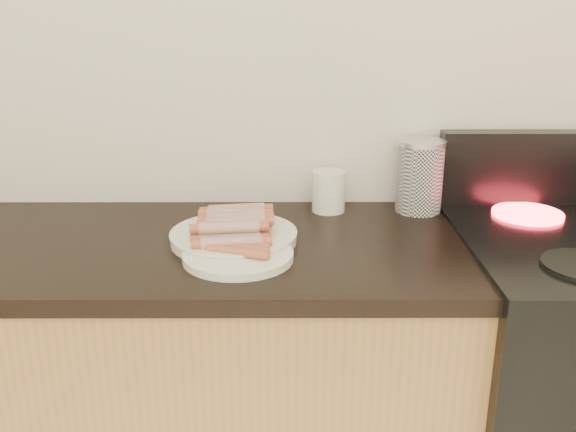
{
  "coord_description": "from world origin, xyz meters",
  "views": [
    {
      "loc": [
        -0.02,
        0.27,
        1.45
      ],
      "look_at": [
        -0.02,
        1.62,
        0.99
      ],
      "focal_mm": 40.0,
      "sensor_mm": 36.0,
      "label": 1
    }
  ],
  "objects_px": {
    "main_plate": "(234,238)",
    "canister": "(420,176)",
    "side_plate": "(238,256)",
    "mug": "(329,191)"
  },
  "relations": [
    {
      "from": "main_plate",
      "to": "mug",
      "type": "height_order",
      "value": "mug"
    },
    {
      "from": "side_plate",
      "to": "canister",
      "type": "height_order",
      "value": "canister"
    },
    {
      "from": "canister",
      "to": "main_plate",
      "type": "bearing_deg",
      "value": -154.29
    },
    {
      "from": "main_plate",
      "to": "side_plate",
      "type": "distance_m",
      "value": 0.11
    },
    {
      "from": "main_plate",
      "to": "canister",
      "type": "distance_m",
      "value": 0.54
    },
    {
      "from": "main_plate",
      "to": "canister",
      "type": "bearing_deg",
      "value": 25.71
    },
    {
      "from": "canister",
      "to": "mug",
      "type": "xyz_separation_m",
      "value": [
        -0.24,
        -0.0,
        -0.04
      ]
    },
    {
      "from": "side_plate",
      "to": "mug",
      "type": "bearing_deg",
      "value": 56.99
    },
    {
      "from": "side_plate",
      "to": "mug",
      "type": "height_order",
      "value": "mug"
    },
    {
      "from": "side_plate",
      "to": "mug",
      "type": "xyz_separation_m",
      "value": [
        0.22,
        0.34,
        0.05
      ]
    }
  ]
}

